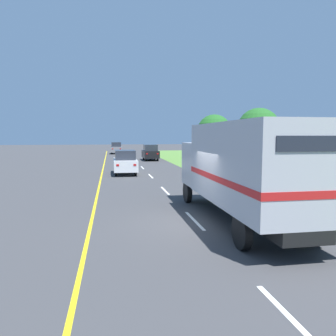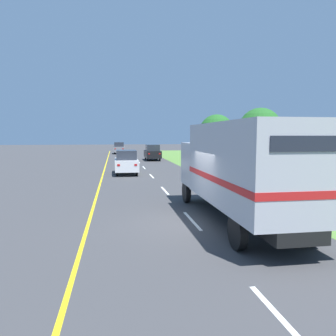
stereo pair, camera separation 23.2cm
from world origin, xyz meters
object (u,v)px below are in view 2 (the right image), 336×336
(roadside_tree_near, at_px, (260,129))
(horse_trailer_truck, at_px, (241,168))
(lead_car_white, at_px, (126,162))
(roadside_tree_far, at_px, (217,132))
(highway_sign, at_px, (264,154))
(lead_car_grey_ahead, at_px, (119,148))
(lead_car_black_ahead, at_px, (152,152))
(roadside_tree_mid, at_px, (240,138))

(roadside_tree_near, bearing_deg, horse_trailer_truck, -116.95)
(lead_car_white, distance_m, roadside_tree_far, 21.98)
(horse_trailer_truck, height_order, roadside_tree_near, roadside_tree_near)
(highway_sign, bearing_deg, roadside_tree_near, 67.99)
(lead_car_white, height_order, lead_car_grey_ahead, lead_car_grey_ahead)
(lead_car_black_ahead, xyz_separation_m, roadside_tree_far, (9.32, 3.48, 2.60))
(lead_car_black_ahead, height_order, highway_sign, highway_sign)
(roadside_tree_near, distance_m, roadside_tree_mid, 9.66)
(highway_sign, bearing_deg, lead_car_black_ahead, 103.49)
(lead_car_white, xyz_separation_m, highway_sign, (8.63, -6.46, 0.95))
(horse_trailer_truck, xyz_separation_m, lead_car_grey_ahead, (-3.62, 44.70, -1.00))
(lead_car_grey_ahead, xyz_separation_m, roadside_tree_far, (13.23, -11.70, 2.60))
(lead_car_white, relative_size, highway_sign, 1.41)
(lead_car_grey_ahead, bearing_deg, lead_car_black_ahead, -75.55)
(horse_trailer_truck, distance_m, roadside_tree_far, 34.40)
(lead_car_black_ahead, relative_size, lead_car_grey_ahead, 0.98)
(horse_trailer_truck, height_order, roadside_tree_mid, roadside_tree_mid)
(highway_sign, bearing_deg, roadside_tree_far, 79.57)
(lead_car_grey_ahead, distance_m, roadside_tree_far, 17.86)
(horse_trailer_truck, height_order, highway_sign, horse_trailer_truck)
(lead_car_black_ahead, bearing_deg, highway_sign, -76.51)
(lead_car_black_ahead, distance_m, roadside_tree_far, 10.28)
(highway_sign, relative_size, roadside_tree_far, 0.50)
(lead_car_white, bearing_deg, roadside_tree_near, -3.41)
(highway_sign, bearing_deg, lead_car_grey_ahead, 103.90)
(highway_sign, distance_m, roadside_tree_far, 24.42)
(lead_car_white, xyz_separation_m, roadside_tree_far, (13.04, 17.50, 2.61))
(lead_car_black_ahead, relative_size, roadside_tree_mid, 0.96)
(roadside_tree_near, height_order, roadside_tree_mid, roadside_tree_near)
(lead_car_white, distance_m, roadside_tree_mid, 15.81)
(lead_car_black_ahead, height_order, roadside_tree_near, roadside_tree_near)
(lead_car_white, xyz_separation_m, roadside_tree_near, (10.98, -0.65, 2.61))
(lead_car_black_ahead, bearing_deg, roadside_tree_mid, -29.48)
(horse_trailer_truck, distance_m, roadside_tree_near, 16.72)
(horse_trailer_truck, distance_m, roadside_tree_mid, 26.09)
(roadside_tree_near, distance_m, roadside_tree_far, 18.27)
(roadside_tree_mid, bearing_deg, roadside_tree_near, -102.36)
(horse_trailer_truck, relative_size, lead_car_black_ahead, 2.09)
(horse_trailer_truck, bearing_deg, lead_car_grey_ahead, 94.64)
(horse_trailer_truck, bearing_deg, highway_sign, 60.08)
(lead_car_white, height_order, roadside_tree_near, roadside_tree_near)
(lead_car_black_ahead, relative_size, roadside_tree_near, 0.77)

